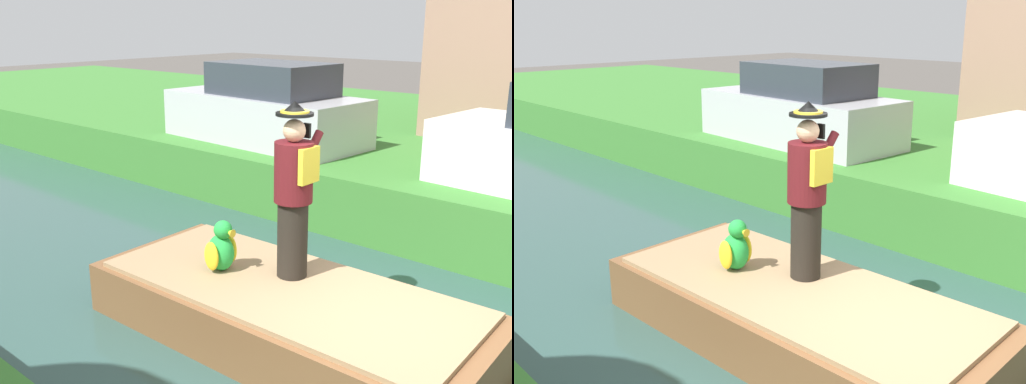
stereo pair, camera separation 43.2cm
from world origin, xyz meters
TOP-DOWN VIEW (x-y plane):
  - boat at (0.00, 1.17)m, footprint 1.93×4.25m
  - person_pirate at (0.24, 1.27)m, footprint 0.61×0.42m
  - parrot_plush at (-0.16, 1.93)m, footprint 0.36×0.35m
  - parked_car_silver at (4.22, 5.06)m, footprint 1.91×4.09m

SIDE VIEW (x-z plane):
  - boat at x=0.00m, z-range 0.10..0.71m
  - parrot_plush at x=-0.16m, z-range 0.67..1.24m
  - person_pirate at x=0.24m, z-range 0.71..2.56m
  - parked_car_silver at x=4.22m, z-range 0.92..2.42m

